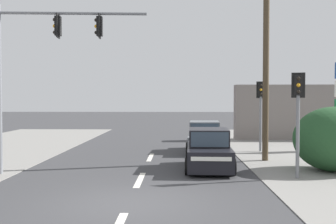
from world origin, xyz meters
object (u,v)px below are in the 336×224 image
object	(u,v)px
utility_pole_midground_right	(266,44)
traffic_signal_mast	(36,57)
pedestal_signal_right_kerb	(298,107)
hatchback_oncoming_near	(209,151)
pedestal_signal_far_median	(261,104)
hatchback_receding_far	(204,138)

from	to	relation	value
utility_pole_midground_right	traffic_signal_mast	distance (m)	9.40
pedestal_signal_right_kerb	hatchback_oncoming_near	xyz separation A→B (m)	(-2.84, 1.74, -1.71)
traffic_signal_mast	hatchback_oncoming_near	world-z (taller)	traffic_signal_mast
utility_pole_midground_right	pedestal_signal_right_kerb	xyz separation A→B (m)	(0.24, -3.77, -2.59)
hatchback_oncoming_near	pedestal_signal_right_kerb	bearing A→B (deg)	-31.59
pedestal_signal_far_median	hatchback_oncoming_near	distance (m)	6.08
utility_pole_midground_right	traffic_signal_mast	xyz separation A→B (m)	(-8.78, -3.22, -0.86)
utility_pole_midground_right	pedestal_signal_far_median	bearing A→B (deg)	82.03
utility_pole_midground_right	hatchback_oncoming_near	world-z (taller)	utility_pole_midground_right
utility_pole_midground_right	pedestal_signal_far_median	size ratio (longest dim) A/B	2.68
traffic_signal_mast	hatchback_receding_far	distance (m)	9.48
pedestal_signal_far_median	hatchback_receding_far	distance (m)	3.32
traffic_signal_mast	hatchback_oncoming_near	bearing A→B (deg)	10.91
pedestal_signal_right_kerb	hatchback_receding_far	world-z (taller)	pedestal_signal_right_kerb
pedestal_signal_right_kerb	hatchback_receding_far	size ratio (longest dim) A/B	0.96
pedestal_signal_right_kerb	traffic_signal_mast	bearing A→B (deg)	176.50
pedestal_signal_far_median	hatchback_receding_far	xyz separation A→B (m)	(-2.84, -0.06, -1.71)
hatchback_oncoming_near	hatchback_receding_far	distance (m)	4.93
traffic_signal_mast	hatchback_receding_far	xyz separation A→B (m)	(6.36, 6.12, -3.44)
pedestal_signal_far_median	hatchback_oncoming_near	size ratio (longest dim) A/B	0.96
traffic_signal_mast	pedestal_signal_right_kerb	bearing A→B (deg)	-3.50
traffic_signal_mast	hatchback_oncoming_near	size ratio (longest dim) A/B	1.63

